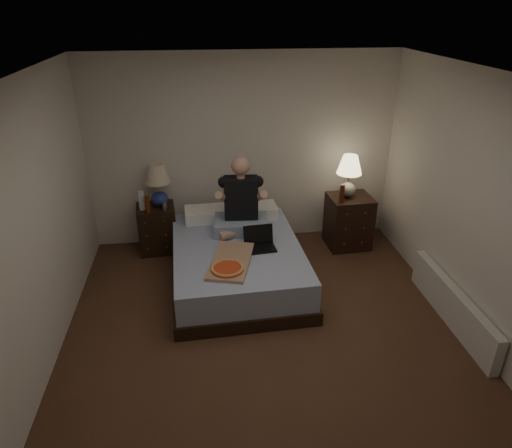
{
  "coord_description": "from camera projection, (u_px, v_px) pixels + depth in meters",
  "views": [
    {
      "loc": [
        -0.56,
        -3.48,
        3.03
      ],
      "look_at": [
        0.0,
        0.9,
        0.85
      ],
      "focal_mm": 32.0,
      "sensor_mm": 36.0,
      "label": 1
    }
  ],
  "objects": [
    {
      "name": "floor",
      "position": [
        268.0,
        341.0,
        4.5
      ],
      "size": [
        4.0,
        4.5,
        0.0
      ],
      "primitive_type": "cube",
      "color": "brown",
      "rests_on": "ground"
    },
    {
      "name": "ceiling",
      "position": [
        271.0,
        78.0,
        3.39
      ],
      "size": [
        4.0,
        4.5,
        0.0
      ],
      "primitive_type": "cube",
      "rotation": [
        3.14,
        0.0,
        0.0
      ],
      "color": "white",
      "rests_on": "ground"
    },
    {
      "name": "wall_back",
      "position": [
        243.0,
        151.0,
        5.95
      ],
      "size": [
        4.0,
        0.0,
        2.5
      ],
      "primitive_type": "cube",
      "rotation": [
        1.57,
        0.0,
        0.0
      ],
      "color": "white",
      "rests_on": "ground"
    },
    {
      "name": "wall_left",
      "position": [
        27.0,
        242.0,
        3.72
      ],
      "size": [
        0.0,
        4.5,
        2.5
      ],
      "primitive_type": "cube",
      "rotation": [
        1.57,
        0.0,
        1.57
      ],
      "color": "white",
      "rests_on": "ground"
    },
    {
      "name": "wall_right",
      "position": [
        485.0,
        216.0,
        4.17
      ],
      "size": [
        0.0,
        4.5,
        2.5
      ],
      "primitive_type": "cube",
      "rotation": [
        1.57,
        0.0,
        -1.57
      ],
      "color": "white",
      "rests_on": "ground"
    },
    {
      "name": "bed",
      "position": [
        237.0,
        263.0,
        5.37
      ],
      "size": [
        1.53,
        1.99,
        0.48
      ],
      "primitive_type": "cube",
      "rotation": [
        0.0,
        0.0,
        0.04
      ],
      "color": "#516AA3",
      "rests_on": "floor"
    },
    {
      "name": "nightstand_left",
      "position": [
        157.0,
        228.0,
        6.02
      ],
      "size": [
        0.52,
        0.48,
        0.63
      ],
      "primitive_type": "cube",
      "rotation": [
        0.0,
        0.0,
        0.1
      ],
      "color": "black",
      "rests_on": "floor"
    },
    {
      "name": "nightstand_right",
      "position": [
        348.0,
        221.0,
        6.12
      ],
      "size": [
        0.57,
        0.52,
        0.71
      ],
      "primitive_type": "cube",
      "rotation": [
        0.0,
        0.0,
        0.05
      ],
      "color": "black",
      "rests_on": "floor"
    },
    {
      "name": "lamp_left",
      "position": [
        158.0,
        185.0,
        5.8
      ],
      "size": [
        0.36,
        0.36,
        0.56
      ],
      "primitive_type": null,
      "rotation": [
        0.0,
        0.0,
        -0.12
      ],
      "color": "navy",
      "rests_on": "nightstand_left"
    },
    {
      "name": "lamp_right",
      "position": [
        349.0,
        176.0,
        5.85
      ],
      "size": [
        0.34,
        0.34,
        0.56
      ],
      "primitive_type": null,
      "rotation": [
        0.0,
        0.0,
        -0.06
      ],
      "color": "gray",
      "rests_on": "nightstand_right"
    },
    {
      "name": "water_bottle",
      "position": [
        141.0,
        201.0,
        5.75
      ],
      "size": [
        0.07,
        0.07,
        0.25
      ],
      "primitive_type": "cylinder",
      "color": "white",
      "rests_on": "nightstand_left"
    },
    {
      "name": "soda_can",
      "position": [
        165.0,
        206.0,
        5.79
      ],
      "size": [
        0.07,
        0.07,
        0.1
      ],
      "primitive_type": "cylinder",
      "color": "#9F9E9A",
      "rests_on": "nightstand_left"
    },
    {
      "name": "beer_bottle_left",
      "position": [
        147.0,
        204.0,
        5.67
      ],
      "size": [
        0.06,
        0.06,
        0.23
      ],
      "primitive_type": "cylinder",
      "color": "#58260C",
      "rests_on": "nightstand_left"
    },
    {
      "name": "beer_bottle_right",
      "position": [
        342.0,
        193.0,
        5.78
      ],
      "size": [
        0.06,
        0.06,
        0.23
      ],
      "primitive_type": "cylinder",
      "color": "#521F0B",
      "rests_on": "nightstand_right"
    },
    {
      "name": "person",
      "position": [
        241.0,
        196.0,
        5.38
      ],
      "size": [
        0.7,
        0.57,
        0.93
      ],
      "primitive_type": null,
      "rotation": [
        0.0,
        0.0,
        -0.07
      ],
      "color": "black",
      "rests_on": "bed"
    },
    {
      "name": "laptop",
      "position": [
        260.0,
        240.0,
        5.12
      ],
      "size": [
        0.36,
        0.31,
        0.24
      ],
      "primitive_type": null,
      "rotation": [
        0.0,
        0.0,
        0.09
      ],
      "color": "black",
      "rests_on": "bed"
    },
    {
      "name": "pizza_box",
      "position": [
        227.0,
        269.0,
        4.71
      ],
      "size": [
        0.59,
        0.84,
        0.08
      ],
      "primitive_type": null,
      "rotation": [
        0.0,
        0.0,
        -0.27
      ],
      "color": "tan",
      "rests_on": "bed"
    },
    {
      "name": "radiator",
      "position": [
        452.0,
        306.0,
        4.69
      ],
      "size": [
        0.1,
        1.6,
        0.4
      ],
      "primitive_type": "cube",
      "color": "silver",
      "rests_on": "floor"
    }
  ]
}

